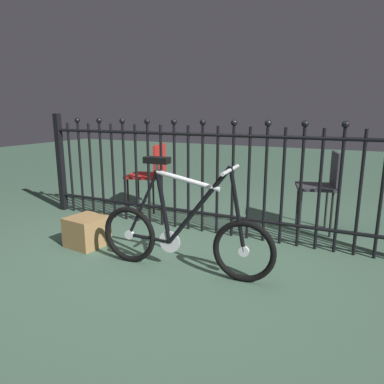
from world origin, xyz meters
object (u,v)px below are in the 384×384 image
(bicycle, at_px, (183,234))
(display_crate, at_px, (87,231))
(chair_charcoal, at_px, (323,183))
(chair_red, at_px, (151,171))

(bicycle, relative_size, display_crate, 4.52)
(chair_charcoal, xyz_separation_m, chair_red, (-2.05, -0.04, -0.02))
(chair_charcoal, distance_m, display_crate, 2.41)
(bicycle, bearing_deg, display_crate, 175.04)
(bicycle, relative_size, chair_charcoal, 1.72)
(chair_red, height_order, display_crate, chair_red)
(bicycle, distance_m, display_crate, 1.08)
(chair_red, bearing_deg, display_crate, -85.05)
(chair_charcoal, bearing_deg, bicycle, -120.68)
(bicycle, bearing_deg, chair_red, 129.69)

